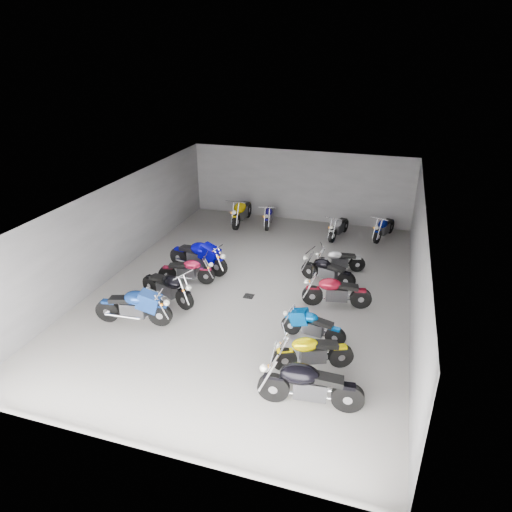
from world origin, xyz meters
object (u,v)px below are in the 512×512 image
object	(u,v)px
motorcycle_left_b	(134,307)
motorcycle_right_d	(336,292)
motorcycle_right_a	(309,385)
motorcycle_right_e	(327,271)
motorcycle_right_c	(312,326)
motorcycle_right_b	(312,352)
motorcycle_left_e	(199,256)
motorcycle_back_e	(339,227)
motorcycle_back_c	(269,215)
motorcycle_back_b	(242,212)
motorcycle_left_d	(187,270)
drain_grate	(249,296)
motorcycle_back_f	(384,228)
motorcycle_right_f	(339,260)
motorcycle_left_c	(168,287)

from	to	relation	value
motorcycle_left_b	motorcycle_right_d	xyz separation A→B (m)	(5.43, 2.68, -0.04)
motorcycle_right_a	motorcycle_right_e	xyz separation A→B (m)	(-0.54, 5.92, -0.10)
motorcycle_right_c	motorcycle_right_b	bearing A→B (deg)	-160.42
motorcycle_left_e	motorcycle_back_e	world-z (taller)	motorcycle_left_e
motorcycle_back_c	motorcycle_back_b	bearing A→B (deg)	-0.65
motorcycle_left_d	motorcycle_right_b	size ratio (longest dim) A/B	0.99
drain_grate	motorcycle_left_e	world-z (taller)	motorcycle_left_e
motorcycle_left_d	motorcycle_back_f	size ratio (longest dim) A/B	1.01
drain_grate	motorcycle_right_f	xyz separation A→B (m)	(2.52, 2.63, 0.44)
drain_grate	motorcycle_left_b	bearing A→B (deg)	-137.41
motorcycle_left_c	motorcycle_right_a	world-z (taller)	motorcycle_right_a
motorcycle_left_c	motorcycle_right_a	size ratio (longest dim) A/B	0.88
motorcycle_right_b	motorcycle_back_e	bearing A→B (deg)	-19.26
motorcycle_right_f	motorcycle_back_f	size ratio (longest dim) A/B	0.93
motorcycle_right_a	motorcycle_right_c	distance (m)	2.57
motorcycle_right_d	motorcycle_right_f	world-z (taller)	motorcycle_right_d
drain_grate	motorcycle_right_a	xyz separation A→B (m)	(2.80, -4.27, 0.57)
motorcycle_back_f	motorcycle_back_c	bearing A→B (deg)	18.47
motorcycle_right_c	motorcycle_back_e	size ratio (longest dim) A/B	0.98
motorcycle_left_e	motorcycle_right_a	bearing A→B (deg)	53.97
motorcycle_right_c	motorcycle_right_e	xyz separation A→B (m)	(-0.13, 3.38, 0.03)
drain_grate	motorcycle_right_e	xyz separation A→B (m)	(2.26, 1.65, 0.47)
drain_grate	motorcycle_right_c	size ratio (longest dim) A/B	0.17
motorcycle_back_b	motorcycle_right_a	bearing A→B (deg)	115.94
motorcycle_left_e	motorcycle_right_a	xyz separation A→B (m)	(5.06, -5.47, 0.00)
motorcycle_right_d	motorcycle_left_b	bearing A→B (deg)	105.97
motorcycle_right_b	motorcycle_right_a	bearing A→B (deg)	164.91
motorcycle_left_e	motorcycle_back_b	xyz separation A→B (m)	(-0.08, 4.97, -0.01)
drain_grate	motorcycle_back_c	distance (m)	6.45
motorcycle_right_a	motorcycle_right_e	bearing A→B (deg)	-0.71
motorcycle_left_b	motorcycle_right_c	xyz separation A→B (m)	(5.07, 0.73, -0.11)
motorcycle_left_b	motorcycle_right_e	distance (m)	6.43
motorcycle_left_d	motorcycle_back_e	size ratio (longest dim) A/B	1.02
motorcycle_left_c	motorcycle_right_b	distance (m)	5.29
drain_grate	motorcycle_back_c	size ratio (longest dim) A/B	0.16
motorcycle_left_c	motorcycle_left_d	distance (m)	1.34
motorcycle_left_b	motorcycle_left_e	bearing A→B (deg)	164.54
motorcycle_back_e	motorcycle_left_b	bearing A→B (deg)	74.71
motorcycle_left_b	motorcycle_right_f	distance (m)	7.28
drain_grate	motorcycle_back_e	xyz separation A→B (m)	(2.07, 5.86, 0.45)
motorcycle_right_d	motorcycle_back_f	bearing A→B (deg)	-20.86
motorcycle_right_c	motorcycle_back_b	world-z (taller)	motorcycle_back_b
motorcycle_back_f	motorcycle_right_e	bearing A→B (deg)	89.71
motorcycle_right_b	motorcycle_right_c	world-z (taller)	motorcycle_right_b
motorcycle_right_f	motorcycle_back_b	size ratio (longest dim) A/B	0.76
motorcycle_back_c	motorcycle_back_e	world-z (taller)	motorcycle_back_c
motorcycle_right_a	motorcycle_back_b	bearing A→B (deg)	20.33
motorcycle_right_b	motorcycle_back_c	world-z (taller)	motorcycle_right_b
drain_grate	motorcycle_right_b	distance (m)	3.98
motorcycle_right_a	motorcycle_right_e	distance (m)	5.94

